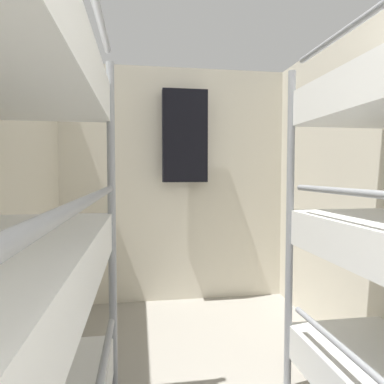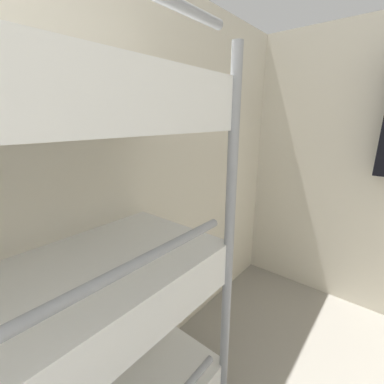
{
  "view_description": "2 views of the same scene",
  "coord_description": "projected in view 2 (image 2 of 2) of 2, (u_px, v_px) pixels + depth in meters",
  "views": [
    {
      "loc": [
        -0.37,
        0.54,
        1.32
      ],
      "look_at": [
        -0.09,
        2.31,
        1.22
      ],
      "focal_mm": 32.0,
      "sensor_mm": 36.0,
      "label": 1
    },
    {
      "loc": [
        0.02,
        1.53,
        1.64
      ],
      "look_at": [
        -0.68,
        2.38,
        1.32
      ],
      "focal_mm": 24.0,
      "sensor_mm": 36.0,
      "label": 2
    }
  ],
  "objects": [
    {
      "name": "wall_left",
      "position": [
        61.0,
        218.0,
        1.2
      ],
      "size": [
        0.06,
        4.13,
        2.38
      ],
      "color": "beige",
      "rests_on": "ground_plane"
    }
  ]
}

